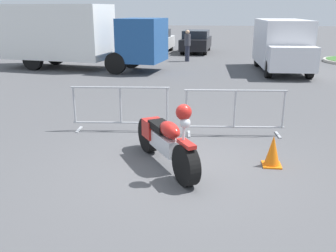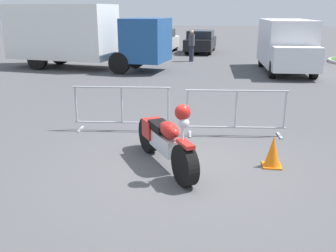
% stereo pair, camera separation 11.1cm
% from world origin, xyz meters
% --- Properties ---
extents(ground_plane, '(120.00, 120.00, 0.00)m').
position_xyz_m(ground_plane, '(0.00, 0.00, 0.00)').
color(ground_plane, '#4C4C4F').
extents(motorcycle, '(1.41, 2.13, 1.35)m').
position_xyz_m(motorcycle, '(-0.31, 0.01, 0.51)').
color(motorcycle, black).
rests_on(motorcycle, ground).
extents(crowd_barrier_near, '(2.28, 0.64, 1.07)m').
position_xyz_m(crowd_barrier_near, '(-1.63, 1.96, 0.56)').
color(crowd_barrier_near, '#9EA0A5').
rests_on(crowd_barrier_near, ground).
extents(crowd_barrier_far, '(2.28, 0.64, 1.07)m').
position_xyz_m(crowd_barrier_far, '(1.01, 1.96, 0.56)').
color(crowd_barrier_far, '#9EA0A5').
rests_on(crowd_barrier_far, ground).
extents(box_truck, '(7.95, 3.37, 2.98)m').
position_xyz_m(box_truck, '(-6.15, 11.12, 1.64)').
color(box_truck, white).
rests_on(box_truck, ground).
extents(delivery_van, '(2.16, 5.07, 2.31)m').
position_xyz_m(delivery_van, '(3.50, 11.59, 1.24)').
color(delivery_van, silver).
rests_on(delivery_van, ground).
extents(parked_car_tan, '(1.84, 4.09, 1.36)m').
position_xyz_m(parked_car_tan, '(-11.26, 18.61, 0.69)').
color(parked_car_tan, tan).
rests_on(parked_car_tan, ground).
extents(parked_car_yellow, '(2.04, 4.52, 1.50)m').
position_xyz_m(parked_car_yellow, '(-8.65, 18.36, 0.76)').
color(parked_car_yellow, yellow).
rests_on(parked_car_yellow, ground).
extents(parked_car_maroon, '(1.84, 4.08, 1.36)m').
position_xyz_m(parked_car_maroon, '(-6.04, 18.77, 0.69)').
color(parked_car_maroon, maroon).
rests_on(parked_car_maroon, ground).
extents(parked_car_white, '(2.04, 4.52, 1.50)m').
position_xyz_m(parked_car_white, '(-3.43, 18.29, 0.76)').
color(parked_car_white, white).
rests_on(parked_car_white, ground).
extents(parked_car_black, '(1.94, 4.31, 1.43)m').
position_xyz_m(parked_car_black, '(-0.82, 18.86, 0.73)').
color(parked_car_black, black).
rests_on(parked_car_black, ground).
extents(pedestrian, '(0.48, 0.48, 1.69)m').
position_xyz_m(pedestrian, '(-1.05, 14.40, 0.92)').
color(pedestrian, '#262838').
rests_on(pedestrian, ground).
extents(traffic_cone, '(0.34, 0.34, 0.59)m').
position_xyz_m(traffic_cone, '(1.65, 0.27, 0.29)').
color(traffic_cone, orange).
rests_on(traffic_cone, ground).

